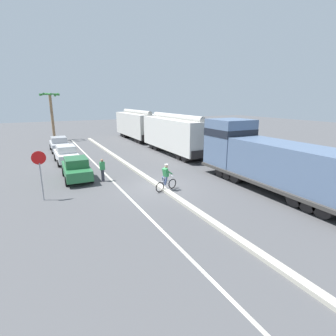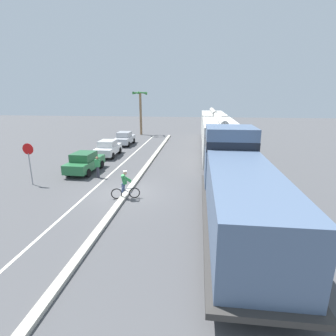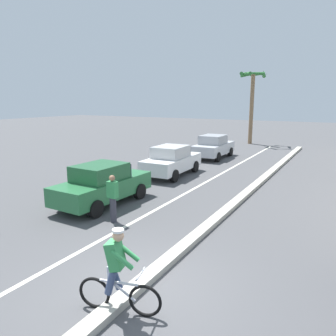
{
  "view_description": "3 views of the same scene",
  "coord_description": "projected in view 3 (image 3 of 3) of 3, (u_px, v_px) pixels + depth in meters",
  "views": [
    {
      "loc": [
        -6.94,
        -14.97,
        5.66
      ],
      "look_at": [
        0.4,
        -0.56,
        1.39
      ],
      "focal_mm": 28.0,
      "sensor_mm": 36.0,
      "label": 1
    },
    {
      "loc": [
        4.33,
        -15.0,
        5.96
      ],
      "look_at": [
        2.63,
        -0.37,
        1.85
      ],
      "focal_mm": 28.0,
      "sensor_mm": 36.0,
      "label": 2
    },
    {
      "loc": [
        3.74,
        -5.29,
        4.06
      ],
      "look_at": [
        -2.83,
        6.38,
        1.25
      ],
      "focal_mm": 35.0,
      "sensor_mm": 36.0,
      "label": 3
    }
  ],
  "objects": [
    {
      "name": "ground_plane",
      "position": [
        138.0,
        289.0,
        7.13
      ],
      "size": [
        120.0,
        120.0,
        0.0
      ],
      "primitive_type": "plane",
      "color": "#4C4C4F"
    },
    {
      "name": "median_curb",
      "position": [
        229.0,
        208.0,
        12.23
      ],
      "size": [
        0.36,
        36.0,
        0.16
      ],
      "primitive_type": "cube",
      "color": "#B2AD9E",
      "rests_on": "ground"
    },
    {
      "name": "lane_stripe",
      "position": [
        173.0,
        200.0,
        13.4
      ],
      "size": [
        0.14,
        36.0,
        0.01
      ],
      "primitive_type": "cube",
      "color": "silver",
      "rests_on": "ground"
    },
    {
      "name": "parked_car_green",
      "position": [
        103.0,
        184.0,
        12.77
      ],
      "size": [
        1.93,
        4.25,
        1.62
      ],
      "color": "#286B3D",
      "rests_on": "ground"
    },
    {
      "name": "parked_car_white",
      "position": [
        172.0,
        161.0,
        17.69
      ],
      "size": [
        1.92,
        4.24,
        1.62
      ],
      "color": "silver",
      "rests_on": "ground"
    },
    {
      "name": "parked_car_silver",
      "position": [
        213.0,
        146.0,
        23.0
      ],
      "size": [
        1.87,
        4.22,
        1.62
      ],
      "color": "#B7BABF",
      "rests_on": "ground"
    },
    {
      "name": "cyclist",
      "position": [
        118.0,
        274.0,
        6.21
      ],
      "size": [
        1.67,
        0.59,
        1.71
      ],
      "color": "black",
      "rests_on": "ground"
    },
    {
      "name": "palm_tree_near",
      "position": [
        252.0,
        89.0,
        29.7
      ],
      "size": [
        2.6,
        2.78,
        6.63
      ],
      "color": "#846647",
      "rests_on": "ground"
    },
    {
      "name": "pedestrian_by_cars",
      "position": [
        113.0,
        198.0,
        10.89
      ],
      "size": [
        0.34,
        0.22,
        1.62
      ],
      "color": "#33333D",
      "rests_on": "ground"
    }
  ]
}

